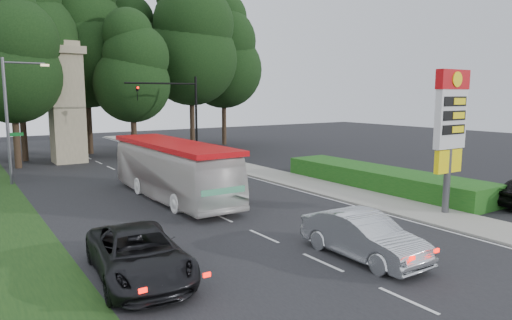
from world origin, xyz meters
TOP-DOWN VIEW (x-y plane):
  - ground at (0.00, 0.00)m, footprint 120.00×120.00m
  - road_surface at (0.00, 12.00)m, footprint 14.00×80.00m
  - sidewalk_right at (8.50, 12.00)m, footprint 3.00×80.00m
  - hedge at (11.50, 8.00)m, footprint 3.00×14.00m
  - gas_station_pylon at (9.20, 1.99)m, footprint 2.10×0.45m
  - traffic_signal_mast at (5.68, 24.00)m, footprint 6.10×0.35m
  - streetlight_signs at (-6.99, 22.01)m, footprint 2.75×0.98m
  - monument at (-2.00, 30.00)m, footprint 3.00×3.00m
  - tree_center_left at (-5.00, 33.00)m, footprint 10.08×10.08m
  - tree_center_right at (1.00, 35.00)m, footprint 9.24×9.24m
  - tree_east_near at (6.00, 37.00)m, footprint 8.12×8.12m
  - tree_east_mid at (11.00, 33.00)m, footprint 9.52×9.52m
  - tree_far_east at (16.00, 35.00)m, footprint 8.68×8.68m
  - tree_monument_left at (-6.00, 29.00)m, footprint 7.28×7.28m
  - tree_monument_right at (3.50, 29.50)m, footprint 6.72×6.72m
  - transit_bus at (-0.25, 12.40)m, footprint 2.67×11.33m
  - sedan_silver at (1.50, 0.08)m, footprint 1.74×4.90m
  - suv_charcoal at (-5.62, 2.78)m, footprint 3.17×5.82m

SIDE VIEW (x-z plane):
  - ground at x=0.00m, z-range 0.00..0.00m
  - road_surface at x=0.00m, z-range 0.00..0.02m
  - sidewalk_right at x=8.50m, z-range 0.00..0.12m
  - hedge at x=11.50m, z-range 0.00..1.20m
  - suv_charcoal at x=-5.62m, z-range 0.00..1.55m
  - sedan_silver at x=1.50m, z-range 0.00..1.61m
  - transit_bus at x=-0.25m, z-range 0.00..3.15m
  - streetlight_signs at x=-6.99m, z-range 0.44..8.44m
  - gas_station_pylon at x=9.20m, z-range 1.02..7.87m
  - traffic_signal_mast at x=5.68m, z-range 1.07..8.27m
  - monument at x=-2.00m, z-range 0.08..10.13m
  - tree_monument_right at x=3.50m, z-range 1.41..14.61m
  - tree_monument_left at x=-6.00m, z-range 1.53..15.83m
  - tree_east_near at x=6.00m, z-range 1.71..17.66m
  - tree_far_east at x=16.00m, z-range 1.83..18.88m
  - tree_center_right at x=1.00m, z-range 1.94..20.09m
  - tree_east_mid at x=11.00m, z-range 2.00..20.70m
  - tree_center_left at x=-5.00m, z-range 2.12..21.92m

